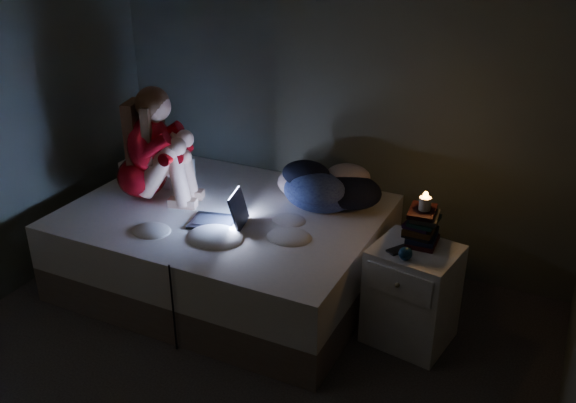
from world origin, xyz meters
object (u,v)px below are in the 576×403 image
Objects in this scene: bed at (226,246)px; phone at (400,251)px; laptop at (216,207)px; nightstand at (412,295)px; woman at (139,144)px; candle at (425,198)px.

bed is 15.05× the size of phone.
nightstand is at bearing -7.55° from laptop.
laptop is 0.56× the size of nightstand.
woman is 5.98× the size of phone.
nightstand is 4.63× the size of phone.
nightstand is at bearing -14.96° from woman.
bed is 1.53m from candle.
candle is (1.38, 0.02, 0.65)m from bed.
laptop is 1.24m from phone.
phone is at bearing -17.38° from woman.
woman is 1.95m from phone.
nightstand is 8.10× the size of candle.
phone is at bearing -124.12° from nightstand.
candle is at bearing -12.21° from woman.
bed is 0.94m from woman.
phone is at bearing -6.72° from bed.
woman is at bearing -176.80° from candle.
woman is at bearing -171.96° from bed.
phone is (-0.08, -0.18, -0.29)m from candle.
bed is 1.38m from nightstand.
candle is (1.31, 0.22, 0.23)m from laptop.
candle reaches higher than bed.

